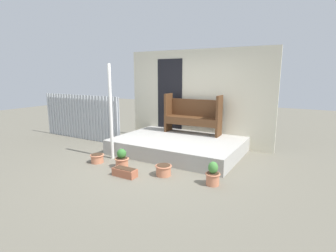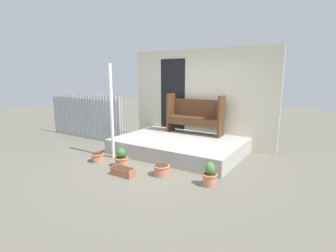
{
  "view_description": "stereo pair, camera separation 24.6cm",
  "coord_description": "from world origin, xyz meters",
  "px_view_note": "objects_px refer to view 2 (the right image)",
  "views": [
    {
      "loc": [
        2.94,
        -4.58,
        1.93
      ],
      "look_at": [
        0.12,
        0.37,
        0.8
      ],
      "focal_mm": 28.0,
      "sensor_mm": 36.0,
      "label": 1
    },
    {
      "loc": [
        3.15,
        -4.45,
        1.93
      ],
      "look_at": [
        0.12,
        0.37,
        0.8
      ],
      "focal_mm": 28.0,
      "sensor_mm": 36.0,
      "label": 2
    }
  ],
  "objects_px": {
    "flower_pot_left": "(98,157)",
    "bench": "(195,114)",
    "support_post": "(112,112)",
    "planter_box_rect": "(123,172)",
    "flower_pot_middle": "(121,159)",
    "flower_pot_right": "(162,170)",
    "flower_pot_far_right": "(210,176)"
  },
  "relations": [
    {
      "from": "support_post",
      "to": "planter_box_rect",
      "type": "bearing_deg",
      "value": -37.43
    },
    {
      "from": "flower_pot_middle",
      "to": "flower_pot_right",
      "type": "xyz_separation_m",
      "value": [
        0.98,
        0.06,
        -0.06
      ]
    },
    {
      "from": "flower_pot_far_right",
      "to": "bench",
      "type": "bearing_deg",
      "value": 122.39
    },
    {
      "from": "support_post",
      "to": "flower_pot_middle",
      "type": "xyz_separation_m",
      "value": [
        0.59,
        -0.37,
        -0.91
      ]
    },
    {
      "from": "flower_pot_left",
      "to": "flower_pot_far_right",
      "type": "relative_size",
      "value": 0.72
    },
    {
      "from": "flower_pot_left",
      "to": "flower_pot_right",
      "type": "bearing_deg",
      "value": 2.84
    },
    {
      "from": "bench",
      "to": "flower_pot_middle",
      "type": "bearing_deg",
      "value": -105.53
    },
    {
      "from": "flower_pot_right",
      "to": "planter_box_rect",
      "type": "relative_size",
      "value": 0.68
    },
    {
      "from": "flower_pot_middle",
      "to": "planter_box_rect",
      "type": "distance_m",
      "value": 0.51
    },
    {
      "from": "bench",
      "to": "flower_pot_right",
      "type": "distance_m",
      "value": 2.41
    },
    {
      "from": "flower_pot_middle",
      "to": "planter_box_rect",
      "type": "relative_size",
      "value": 0.85
    },
    {
      "from": "flower_pot_right",
      "to": "flower_pot_far_right",
      "type": "xyz_separation_m",
      "value": [
        0.98,
        0.05,
        0.07
      ]
    },
    {
      "from": "bench",
      "to": "flower_pot_far_right",
      "type": "relative_size",
      "value": 3.57
    },
    {
      "from": "bench",
      "to": "flower_pot_far_right",
      "type": "height_order",
      "value": "bench"
    },
    {
      "from": "planter_box_rect",
      "to": "bench",
      "type": "bearing_deg",
      "value": 85.41
    },
    {
      "from": "planter_box_rect",
      "to": "flower_pot_middle",
      "type": "bearing_deg",
      "value": 135.7
    },
    {
      "from": "flower_pot_far_right",
      "to": "planter_box_rect",
      "type": "distance_m",
      "value": 1.68
    },
    {
      "from": "flower_pot_left",
      "to": "flower_pot_middle",
      "type": "distance_m",
      "value": 0.69
    },
    {
      "from": "flower_pot_left",
      "to": "flower_pot_far_right",
      "type": "distance_m",
      "value": 2.66
    },
    {
      "from": "support_post",
      "to": "bench",
      "type": "distance_m",
      "value": 2.26
    },
    {
      "from": "flower_pot_middle",
      "to": "flower_pot_right",
      "type": "bearing_deg",
      "value": 3.5
    },
    {
      "from": "flower_pot_far_right",
      "to": "flower_pot_middle",
      "type": "bearing_deg",
      "value": -176.83
    },
    {
      "from": "flower_pot_left",
      "to": "flower_pot_middle",
      "type": "bearing_deg",
      "value": 1.89
    },
    {
      "from": "flower_pot_middle",
      "to": "flower_pot_far_right",
      "type": "relative_size",
      "value": 0.95
    },
    {
      "from": "flower_pot_left",
      "to": "flower_pot_middle",
      "type": "relative_size",
      "value": 0.76
    },
    {
      "from": "flower_pot_middle",
      "to": "planter_box_rect",
      "type": "bearing_deg",
      "value": -44.3
    },
    {
      "from": "bench",
      "to": "flower_pot_right",
      "type": "relative_size",
      "value": 4.69
    },
    {
      "from": "flower_pot_right",
      "to": "planter_box_rect",
      "type": "height_order",
      "value": "flower_pot_right"
    },
    {
      "from": "support_post",
      "to": "flower_pot_left",
      "type": "height_order",
      "value": "support_post"
    },
    {
      "from": "flower_pot_right",
      "to": "planter_box_rect",
      "type": "distance_m",
      "value": 0.75
    },
    {
      "from": "support_post",
      "to": "planter_box_rect",
      "type": "xyz_separation_m",
      "value": [
        0.95,
        -0.72,
        -1.0
      ]
    },
    {
      "from": "flower_pot_left",
      "to": "bench",
      "type": "bearing_deg",
      "value": 61.69
    }
  ]
}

